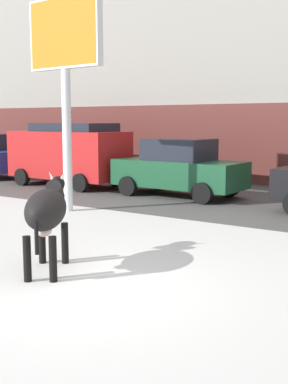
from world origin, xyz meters
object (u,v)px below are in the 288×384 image
object	(u,v)px
billboard	(65,46)
cow_black	(47,210)
car_red_van	(69,153)
car_darkgreen_sedan	(179,168)

from	to	relation	value
billboard	cow_black	bearing A→B (deg)	-50.80
car_red_van	billboard	bearing A→B (deg)	-47.95
billboard	car_darkgreen_sedan	distance (m)	5.31
cow_black	car_red_van	xyz separation A→B (m)	(-6.88, 8.02, 0.25)
car_red_van	car_darkgreen_sedan	distance (m)	4.66
cow_black	billboard	bearing A→B (deg)	129.20
billboard	car_red_van	size ratio (longest dim) A/B	1.19
car_darkgreen_sedan	cow_black	bearing A→B (deg)	-74.58
billboard	car_darkgreen_sedan	size ratio (longest dim) A/B	1.30
billboard	car_red_van	bearing A→B (deg)	132.05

